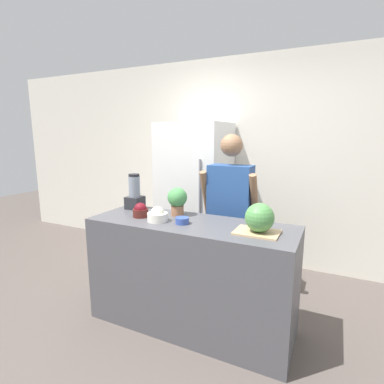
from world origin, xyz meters
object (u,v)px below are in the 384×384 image
object	(u,v)px
bowl_cherries	(141,211)
person	(230,216)
bowl_cream	(158,215)
potted_plant	(177,200)
blender	(135,194)
refrigerator	(195,195)
bowl_small_blue	(182,221)
watermelon	(260,218)

from	to	relation	value
bowl_cherries	person	bearing A→B (deg)	48.09
bowl_cream	potted_plant	xyz separation A→B (m)	(0.06, 0.24, 0.09)
bowl_cherries	blender	world-z (taller)	blender
bowl_cream	potted_plant	bearing A→B (deg)	76.03
refrigerator	potted_plant	xyz separation A→B (m)	(0.32, -1.06, 0.18)
refrigerator	person	distance (m)	0.88
bowl_small_blue	bowl_cream	bearing A→B (deg)	-173.34
person	bowl_cherries	world-z (taller)	person
bowl_small_blue	watermelon	bearing A→B (deg)	2.52
bowl_cherries	blender	distance (m)	0.33
person	bowl_cream	size ratio (longest dim) A/B	9.64
bowl_cherries	potted_plant	distance (m)	0.34
refrigerator	watermelon	size ratio (longest dim) A/B	8.37
watermelon	bowl_cream	xyz separation A→B (m)	(-0.84, -0.05, -0.07)
refrigerator	bowl_small_blue	distance (m)	1.37
person	watermelon	distance (m)	0.83
bowl_cream	potted_plant	world-z (taller)	potted_plant
potted_plant	watermelon	bearing A→B (deg)	-13.37
refrigerator	bowl_cream	xyz separation A→B (m)	(0.27, -1.30, 0.09)
watermelon	bowl_cream	distance (m)	0.84
bowl_cherries	potted_plant	xyz separation A→B (m)	(0.27, 0.19, 0.09)
bowl_cream	bowl_small_blue	xyz separation A→B (m)	(0.22, 0.03, -0.02)
refrigerator	person	xyz separation A→B (m)	(0.66, -0.58, -0.05)
refrigerator	bowl_cherries	world-z (taller)	refrigerator
refrigerator	bowl_cherries	xyz separation A→B (m)	(0.06, -1.25, 0.09)
bowl_cream	potted_plant	size ratio (longest dim) A/B	0.68
person	bowl_cherries	xyz separation A→B (m)	(-0.60, -0.67, 0.14)
watermelon	bowl_cherries	distance (m)	1.05
bowl_cherries	bowl_small_blue	bearing A→B (deg)	-3.28
person	bowl_cream	xyz separation A→B (m)	(-0.39, -0.72, 0.14)
person	potted_plant	xyz separation A→B (m)	(-0.33, -0.48, 0.23)
watermelon	potted_plant	size ratio (longest dim) A/B	0.85
bowl_cream	bowl_small_blue	distance (m)	0.22
watermelon	potted_plant	bearing A→B (deg)	166.63
bowl_cream	blender	bearing A→B (deg)	147.66
refrigerator	blender	xyz separation A→B (m)	(-0.17, -1.03, 0.18)
watermelon	bowl_cherries	size ratio (longest dim) A/B	1.58
watermelon	potted_plant	distance (m)	0.80
potted_plant	person	bearing A→B (deg)	55.21
refrigerator	bowl_small_blue	world-z (taller)	refrigerator
refrigerator	person	size ratio (longest dim) A/B	1.08
blender	bowl_cherries	bearing A→B (deg)	-44.82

